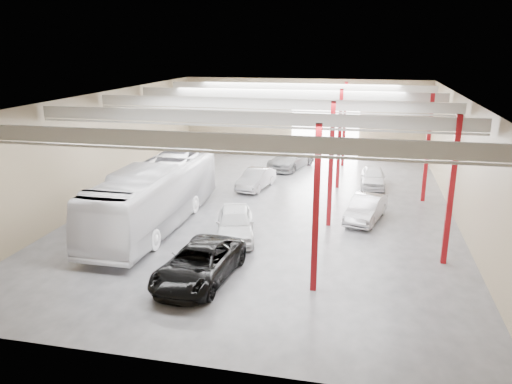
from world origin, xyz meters
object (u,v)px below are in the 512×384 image
at_px(car_right_near, 366,208).
at_px(car_right_far, 373,177).
at_px(car_row_b, 256,179).
at_px(car_row_c, 291,158).
at_px(black_sedan, 199,264).
at_px(car_row_a, 235,223).
at_px(coach_bus, 155,195).

relative_size(car_right_near, car_right_far, 1.06).
relative_size(car_row_b, car_row_c, 0.76).
distance_m(black_sedan, car_right_near, 11.77).
relative_size(car_row_a, car_row_b, 1.14).
bearing_deg(car_row_c, car_right_near, -44.37).
height_order(coach_bus, car_row_b, coach_bus).
height_order(car_right_near, car_right_far, car_right_near).
xyz_separation_m(car_row_b, car_row_c, (1.55, 6.73, 0.11)).
height_order(car_row_a, car_right_far, car_row_a).
bearing_deg(car_row_a, car_right_far, 44.28).
relative_size(black_sedan, car_right_near, 1.28).
relative_size(black_sedan, car_row_a, 1.17).
relative_size(coach_bus, car_right_far, 3.07).
bearing_deg(coach_bus, black_sedan, -52.51).
xyz_separation_m(black_sedan, car_right_far, (7.42, 17.05, -0.08)).
relative_size(car_row_a, car_row_c, 0.86).
height_order(black_sedan, car_right_near, black_sedan).
distance_m(car_right_near, car_right_far, 7.60).
height_order(car_row_b, car_right_near, car_right_near).
bearing_deg(car_right_near, black_sedan, -112.07).
height_order(car_row_b, car_row_c, car_row_c).
distance_m(coach_bus, car_row_c, 16.31).
xyz_separation_m(car_row_a, car_row_b, (-0.97, 9.51, -0.12)).
bearing_deg(car_right_near, car_row_b, 160.21).
xyz_separation_m(coach_bus, car_row_b, (3.87, 8.63, -1.09)).
bearing_deg(black_sedan, car_row_a, 93.13).
relative_size(coach_bus, car_row_c, 2.29).
bearing_deg(car_row_c, coach_bus, -91.11).
bearing_deg(black_sedan, car_row_b, 98.56).
height_order(coach_bus, car_row_a, coach_bus).
bearing_deg(car_row_b, car_right_near, -23.83).
distance_m(car_row_b, car_row_c, 6.90).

